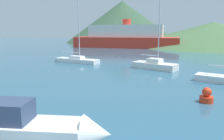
% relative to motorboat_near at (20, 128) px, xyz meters
% --- Properties ---
extents(motorboat_near, '(8.09, 3.13, 2.15)m').
position_rel_motorboat_near_xyz_m(motorboat_near, '(0.00, 0.00, 0.00)').
color(motorboat_near, white).
rests_on(motorboat_near, ground_plane).
extents(sailboat_inner, '(7.25, 3.12, 10.03)m').
position_rel_motorboat_near_xyz_m(sailboat_inner, '(-7.71, 21.94, -0.12)').
color(sailboat_inner, white).
rests_on(sailboat_inner, ground_plane).
extents(sailboat_middle, '(5.83, 3.85, 10.67)m').
position_rel_motorboat_near_xyz_m(sailboat_middle, '(3.92, 19.74, -0.01)').
color(sailboat_middle, white).
rests_on(sailboat_middle, ground_plane).
extents(ferry_distant, '(28.79, 9.89, 7.81)m').
position_rel_motorboat_near_xyz_m(ferry_distant, '(-7.24, 53.53, 2.17)').
color(ferry_distant, red).
rests_on(ferry_distant, ground_plane).
extents(buoy_marker, '(0.89, 0.89, 1.02)m').
position_rel_motorboat_near_xyz_m(buoy_marker, '(8.47, 7.76, -0.14)').
color(buoy_marker, red).
rests_on(buoy_marker, ground_plane).
extents(hill_west, '(44.35, 44.35, 16.13)m').
position_rel_motorboat_near_xyz_m(hill_west, '(-14.62, 78.63, 7.51)').
color(hill_west, '#38563D').
rests_on(hill_west, ground_plane).
extents(hill_central, '(53.88, 53.88, 7.32)m').
position_rel_motorboat_near_xyz_m(hill_central, '(17.36, 68.83, 3.10)').
color(hill_central, '#476B42').
rests_on(hill_central, ground_plane).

